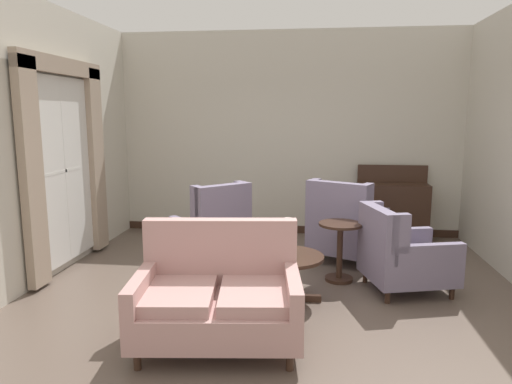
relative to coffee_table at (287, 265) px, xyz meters
name	(u,v)px	position (x,y,z in m)	size (l,w,h in m)	color
ground	(271,310)	(-0.15, -0.25, -0.39)	(8.82, 8.82, 0.00)	brown
wall_back	(289,134)	(-0.15, 2.90, 1.23)	(5.67, 0.08, 3.24)	beige
wall_left	(53,141)	(-2.90, 0.70, 1.23)	(0.08, 4.41, 3.24)	beige
baseboard_back	(287,229)	(-0.15, 2.85, -0.33)	(5.51, 0.03, 0.12)	#382319
window_with_curtains	(66,158)	(-2.80, 0.79, 1.01)	(0.12, 1.85, 2.58)	silver
coffee_table	(287,265)	(0.00, 0.00, 0.00)	(0.76, 0.76, 0.50)	#382319
porcelain_vase	(288,240)	(0.00, 0.03, 0.26)	(0.15, 0.15, 0.39)	beige
settee	(218,297)	(-0.53, -0.97, 0.02)	(1.46, 1.06, 1.01)	tan
armchair_back_corner	(401,255)	(1.23, 0.44, 0.02)	(1.06, 0.98, 0.95)	slate
armchair_beside_settee	(214,232)	(-1.00, 1.02, 0.06)	(1.12, 1.13, 1.10)	slate
armchair_near_window	(345,228)	(0.69, 1.46, 0.06)	(1.15, 1.18, 1.10)	slate
side_table	(340,246)	(0.58, 0.68, 0.03)	(0.50, 0.50, 0.70)	#382319
sideboard	(392,208)	(1.49, 2.61, 0.12)	(1.06, 0.37, 1.16)	#382319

